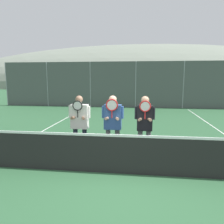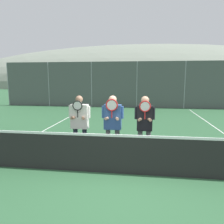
{
  "view_description": "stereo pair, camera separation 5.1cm",
  "coord_description": "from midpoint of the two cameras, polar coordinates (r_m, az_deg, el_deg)",
  "views": [
    {
      "loc": [
        0.35,
        -4.9,
        2.27
      ],
      "look_at": [
        -0.42,
        1.1,
        1.31
      ],
      "focal_mm": 35.0,
      "sensor_mm": 36.0,
      "label": 1
    },
    {
      "loc": [
        0.4,
        -4.89,
        2.27
      ],
      "look_at": [
        -0.42,
        1.1,
        1.31
      ],
      "focal_mm": 35.0,
      "sensor_mm": 36.0,
      "label": 2
    }
  ],
  "objects": [
    {
      "name": "court_line_left_sideline",
      "position": [
        9.2,
        -19.76,
        -5.79
      ],
      "size": [
        0.05,
        16.0,
        0.01
      ],
      "primitive_type": "cube",
      "color": "white",
      "rests_on": "ground_plane"
    },
    {
      "name": "tennis_net",
      "position": [
        5.22,
        2.82,
        -10.86
      ],
      "size": [
        10.12,
        0.09,
        1.06
      ],
      "color": "gray",
      "rests_on": "ground_plane"
    },
    {
      "name": "player_center_left",
      "position": [
        6.0,
        -0.07,
        -2.51
      ],
      "size": [
        0.6,
        0.34,
        1.79
      ],
      "color": "#56565B",
      "rests_on": "ground_plane"
    },
    {
      "name": "player_leftmost",
      "position": [
        6.19,
        -8.69,
        -2.43
      ],
      "size": [
        0.62,
        0.34,
        1.78
      ],
      "color": "#232838",
      "rests_on": "ground_plane"
    },
    {
      "name": "car_center",
      "position": [
        19.65,
        17.39,
        4.58
      ],
      "size": [
        4.38,
        2.03,
        1.74
      ],
      "color": "#285638",
      "rests_on": "ground_plane"
    },
    {
      "name": "car_left_of_center",
      "position": [
        19.03,
        2.71,
        4.84
      ],
      "size": [
        4.38,
        2.08,
        1.72
      ],
      "color": "navy",
      "rests_on": "ground_plane"
    },
    {
      "name": "car_far_left",
      "position": [
        20.19,
        -11.96,
        5.08
      ],
      "size": [
        4.72,
        1.97,
        1.88
      ],
      "color": "maroon",
      "rests_on": "ground_plane"
    },
    {
      "name": "fence_back",
      "position": [
        16.63,
        6.11,
        7.1
      ],
      "size": [
        20.98,
        0.06,
        3.46
      ],
      "color": "gray",
      "rests_on": "ground_plane"
    },
    {
      "name": "hill_distant",
      "position": [
        67.45,
        7.1,
        7.02
      ],
      "size": [
        114.71,
        63.73,
        22.3
      ],
      "color": "gray",
      "rests_on": "ground_plane"
    },
    {
      "name": "clubhouse_building",
      "position": [
        25.04,
        4.53,
        7.49
      ],
      "size": [
        21.88,
        5.5,
        3.18
      ],
      "color": "tan",
      "rests_on": "ground_plane"
    },
    {
      "name": "player_center_right",
      "position": [
        5.95,
        8.27,
        -2.91
      ],
      "size": [
        0.54,
        0.34,
        1.78
      ],
      "color": "#56565B",
      "rests_on": "ground_plane"
    },
    {
      "name": "ground_plane",
      "position": [
        5.41,
        2.78,
        -15.8
      ],
      "size": [
        120.0,
        120.0,
        0.0
      ],
      "primitive_type": "plane",
      "color": "#2D5B38"
    }
  ]
}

